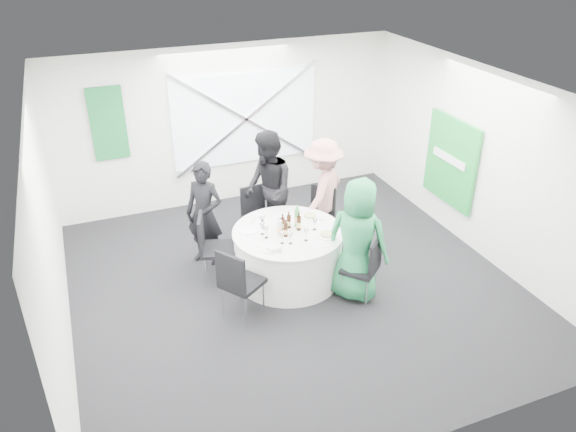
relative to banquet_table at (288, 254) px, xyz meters
name	(u,v)px	position (x,y,z in m)	size (l,w,h in m)	color
floor	(293,284)	(0.00, -0.20, -0.38)	(6.00, 6.00, 0.00)	black
ceiling	(294,91)	(0.00, -0.20, 2.42)	(6.00, 6.00, 0.00)	white
wall_back	(229,125)	(0.00, 2.80, 1.02)	(6.00, 6.00, 0.00)	white
wall_front	(424,337)	(0.00, -3.20, 1.02)	(6.00, 6.00, 0.00)	white
wall_left	(49,239)	(-3.00, -0.20, 1.02)	(6.00, 6.00, 0.00)	white
wall_right	(480,163)	(3.00, -0.20, 1.02)	(6.00, 6.00, 0.00)	white
window_panel	(245,119)	(0.30, 2.76, 1.12)	(2.60, 0.03, 1.60)	silver
window_brace_a	(246,119)	(0.30, 2.72, 1.12)	(0.05, 0.05, 3.16)	silver
window_brace_b	(246,119)	(0.30, 2.72, 1.12)	(0.05, 0.05, 3.16)	silver
green_banner	(108,124)	(-2.00, 2.75, 1.32)	(0.55, 0.04, 1.20)	#146729
green_sign	(451,161)	(2.94, 0.40, 0.82)	(0.05, 1.20, 1.40)	green
banquet_table	(288,254)	(0.00, 0.00, 0.00)	(1.56, 1.56, 0.76)	silver
chair_back	(256,211)	(-0.10, 1.10, 0.17)	(0.47, 0.48, 0.94)	black
chair_back_left	(211,243)	(-1.03, 0.34, 0.23)	(0.60, 0.59, 1.03)	black
chair_back_right	(320,212)	(0.82, 0.71, 0.18)	(0.61, 0.61, 0.95)	black
chair_front_right	(366,264)	(0.76, -0.89, 0.18)	(0.61, 0.61, 0.96)	black
chair_front_left	(237,279)	(-0.94, -0.65, 0.23)	(0.65, 0.65, 1.03)	black
person_man_back_left	(205,214)	(-0.97, 0.87, 0.42)	(0.58, 0.38, 1.59)	black
person_man_back	(268,190)	(0.08, 1.04, 0.54)	(0.90, 0.49, 1.84)	black
person_woman_pink	(323,192)	(0.90, 0.80, 0.47)	(1.10, 0.51, 1.71)	tan
person_woman_green	(357,240)	(0.69, -0.74, 0.49)	(0.85, 0.55, 1.74)	#227E48
plate_back	(278,214)	(0.05, 0.50, 0.39)	(0.26, 0.26, 0.01)	white
plate_back_left	(248,230)	(-0.51, 0.22, 0.39)	(0.27, 0.27, 0.01)	white
plate_back_right	(310,216)	(0.45, 0.27, 0.40)	(0.26, 0.26, 0.04)	white
plate_front_right	(327,235)	(0.45, -0.31, 0.40)	(0.29, 0.29, 0.04)	white
plate_front_left	(270,248)	(-0.39, -0.34, 0.39)	(0.29, 0.29, 0.01)	white
napkin	(275,248)	(-0.36, -0.42, 0.42)	(0.16, 0.11, 0.05)	silver
beer_bottle_a	(283,224)	(-0.05, 0.08, 0.47)	(0.06, 0.06, 0.24)	#321709
beer_bottle_b	(289,222)	(0.05, 0.09, 0.47)	(0.06, 0.06, 0.25)	#321709
beer_bottle_c	(299,223)	(0.15, -0.02, 0.48)	(0.06, 0.06, 0.27)	#321709
beer_bottle_d	(286,230)	(-0.08, -0.12, 0.48)	(0.06, 0.06, 0.25)	#321709
green_water_bottle	(297,218)	(0.17, 0.09, 0.51)	(0.08, 0.08, 0.33)	green
clear_water_bottle	(279,228)	(-0.15, -0.07, 0.49)	(0.08, 0.08, 0.29)	silver
wine_glass_a	(306,233)	(0.13, -0.33, 0.50)	(0.07, 0.07, 0.17)	white
wine_glass_b	(262,226)	(-0.36, 0.05, 0.50)	(0.07, 0.07, 0.17)	white
wine_glass_c	(291,236)	(-0.09, -0.32, 0.50)	(0.07, 0.07, 0.17)	white
wine_glass_d	(262,220)	(-0.30, 0.21, 0.50)	(0.07, 0.07, 0.17)	white
wine_glass_e	(282,235)	(-0.19, -0.27, 0.50)	(0.07, 0.07, 0.17)	white
wine_glass_f	(266,230)	(-0.34, -0.06, 0.50)	(0.07, 0.07, 0.17)	white
wine_glass_g	(315,222)	(0.36, -0.10, 0.50)	(0.07, 0.07, 0.17)	white
fork_a	(253,221)	(-0.36, 0.45, 0.38)	(0.01, 0.15, 0.01)	silver
knife_a	(247,234)	(-0.56, 0.13, 0.38)	(0.01, 0.15, 0.01)	silver
fork_b	(320,219)	(0.56, 0.14, 0.38)	(0.01, 0.15, 0.01)	silver
knife_b	(298,212)	(0.35, 0.46, 0.38)	(0.01, 0.15, 0.01)	silver
fork_c	(288,212)	(0.21, 0.54, 0.38)	(0.01, 0.15, 0.01)	silver
knife_c	(261,217)	(-0.21, 0.54, 0.38)	(0.01, 0.15, 0.01)	silver
fork_d	(258,247)	(-0.52, -0.25, 0.38)	(0.01, 0.15, 0.01)	silver
knife_d	(279,252)	(-0.32, -0.48, 0.38)	(0.01, 0.15, 0.01)	silver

